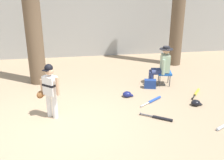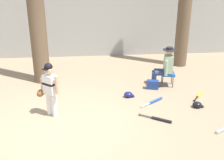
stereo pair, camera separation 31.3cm
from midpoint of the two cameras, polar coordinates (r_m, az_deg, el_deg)
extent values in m
plane|color=#9E8466|center=(6.14, -11.86, -9.45)|extent=(60.00, 60.00, 0.00)
cube|color=#9E9E99|center=(11.16, -11.16, 12.38)|extent=(18.00, 0.36, 2.95)
cone|color=brown|center=(8.74, -16.33, -0.44)|extent=(0.77, 0.77, 0.30)
cone|color=brown|center=(10.42, 12.22, 3.38)|extent=(0.73, 0.73, 0.29)
cylinder|color=white|center=(6.35, -13.51, -5.57)|extent=(0.12, 0.12, 0.58)
cylinder|color=white|center=(6.47, -14.67, -5.17)|extent=(0.12, 0.12, 0.58)
cube|color=white|center=(6.21, -14.51, -1.14)|extent=(0.36, 0.35, 0.44)
cube|color=black|center=(6.20, -14.53, -0.95)|extent=(0.37, 0.36, 0.05)
sphere|color=tan|center=(6.09, -14.80, 1.92)|extent=(0.20, 0.20, 0.20)
sphere|color=black|center=(6.07, -14.85, 2.45)|extent=(0.19, 0.19, 0.19)
cube|color=black|center=(6.02, -15.43, 1.99)|extent=(0.17, 0.17, 0.02)
cylinder|color=tan|center=(6.02, -13.05, -1.30)|extent=(0.11, 0.11, 0.42)
cylinder|color=tan|center=(6.35, -16.04, -1.55)|extent=(0.11, 0.11, 0.40)
ellipsoid|color=brown|center=(6.39, -16.41, -3.01)|extent=(0.23, 0.25, 0.18)
cube|color=#194C9E|center=(8.19, 10.12, 1.50)|extent=(0.47, 0.47, 0.06)
cylinder|color=#333338|center=(8.10, 9.12, -0.11)|extent=(0.02, 0.02, 0.38)
cylinder|color=#333338|center=(8.38, 8.89, 0.63)|extent=(0.02, 0.02, 0.38)
cylinder|color=#333338|center=(8.14, 11.21, -0.14)|extent=(0.02, 0.02, 0.38)
cylinder|color=#333338|center=(8.42, 10.92, 0.60)|extent=(0.02, 0.02, 0.38)
cylinder|color=navy|center=(8.11, 7.34, 0.21)|extent=(0.13, 0.13, 0.43)
cylinder|color=navy|center=(8.29, 7.22, 0.70)|extent=(0.13, 0.13, 0.43)
cylinder|color=navy|center=(8.06, 8.82, 1.62)|extent=(0.42, 0.22, 0.15)
cylinder|color=navy|center=(8.24, 8.68, 2.08)|extent=(0.42, 0.22, 0.15)
cube|color=#99B293|center=(8.10, 10.26, 3.56)|extent=(0.30, 0.40, 0.52)
cylinder|color=#99B293|center=(7.89, 9.86, 2.68)|extent=(0.11, 0.11, 0.46)
cylinder|color=#99B293|center=(8.31, 9.49, 3.64)|extent=(0.11, 0.11, 0.46)
sphere|color=tan|center=(7.99, 10.44, 6.30)|extent=(0.22, 0.22, 0.22)
cylinder|color=#232328|center=(7.98, 10.46, 6.53)|extent=(0.40, 0.40, 0.02)
cylinder|color=#232328|center=(7.97, 10.47, 6.76)|extent=(0.20, 0.20, 0.09)
cube|color=navy|center=(7.96, 7.05, -0.84)|extent=(0.37, 0.26, 0.26)
cylinder|color=yellow|center=(7.91, 16.62, -2.51)|extent=(0.33, 0.40, 0.07)
cylinder|color=black|center=(7.57, 15.96, -3.51)|extent=(0.21, 0.26, 0.03)
cylinder|color=black|center=(7.43, 15.67, -3.93)|extent=(0.05, 0.05, 0.06)
cylinder|color=#B7BCC6|center=(6.34, 21.42, -9.22)|extent=(0.44, 0.28, 0.07)
cylinder|color=#2347AD|center=(7.19, 7.88, -4.18)|extent=(0.43, 0.34, 0.07)
cylinder|color=silver|center=(6.90, 5.81, -5.22)|extent=(0.28, 0.22, 0.03)
cylinder|color=silver|center=(6.79, 4.93, -5.65)|extent=(0.05, 0.06, 0.06)
cylinder|color=black|center=(6.29, 9.38, -8.14)|extent=(0.43, 0.32, 0.07)
cylinder|color=#4C4C51|center=(6.39, 5.98, -7.47)|extent=(0.28, 0.20, 0.03)
cylinder|color=#4C4C51|center=(6.44, 4.66, -7.21)|extent=(0.04, 0.06, 0.06)
ellipsoid|color=navy|center=(7.35, 2.02, -3.09)|extent=(0.24, 0.22, 0.16)
cube|color=navy|center=(7.38, 2.90, -3.31)|extent=(0.10, 0.12, 0.02)
ellipsoid|color=black|center=(7.14, 16.30, -4.74)|extent=(0.24, 0.22, 0.16)
cube|color=black|center=(7.20, 17.09, -4.93)|extent=(0.10, 0.12, 0.02)
camera|label=1|loc=(0.16, -91.38, -0.53)|focal=42.70mm
camera|label=2|loc=(0.16, 88.62, 0.53)|focal=42.70mm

